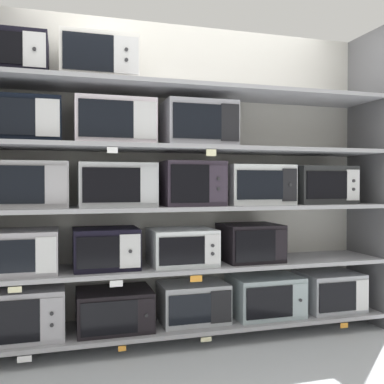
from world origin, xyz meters
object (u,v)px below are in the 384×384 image
(microwave_8, at_px, (250,242))
(microwave_10, at_px, (117,185))
(microwave_7, at_px, (182,247))
(microwave_17, at_px, (13,56))
(microwave_16, at_px, (199,125))
(microwave_6, at_px, (106,248))
(microwave_13, at_px, (321,185))
(microwave_12, at_px, (257,185))
(microwave_14, at_px, (20,120))
(microwave_2, at_px, (193,302))
(microwave_18, at_px, (98,60))
(microwave_1, at_px, (114,309))
(microwave_11, at_px, (191,184))
(microwave_0, at_px, (22,312))
(microwave_4, at_px, (329,291))
(microwave_9, at_px, (24,185))
(microwave_5, at_px, (19,251))
(microwave_3, at_px, (265,295))

(microwave_8, height_order, microwave_10, microwave_10)
(microwave_7, relative_size, microwave_17, 1.04)
(microwave_7, relative_size, microwave_8, 1.07)
(microwave_8, bearing_deg, microwave_16, 179.96)
(microwave_6, bearing_deg, microwave_13, 0.00)
(microwave_12, relative_size, microwave_14, 0.97)
(microwave_2, distance_m, microwave_18, 1.88)
(microwave_14, height_order, microwave_18, microwave_18)
(microwave_12, relative_size, microwave_13, 1.03)
(microwave_7, distance_m, microwave_8, 0.55)
(microwave_1, xyz_separation_m, microwave_10, (0.02, 0.00, 0.88))
(microwave_1, xyz_separation_m, microwave_11, (0.56, -0.00, 0.89))
(microwave_0, bearing_deg, microwave_1, -0.00)
(microwave_10, bearing_deg, microwave_12, 0.01)
(microwave_14, bearing_deg, microwave_7, 0.00)
(microwave_7, xyz_separation_m, microwave_18, (-0.60, -0.00, 1.32))
(microwave_4, relative_size, microwave_16, 0.90)
(microwave_2, height_order, microwave_7, microwave_7)
(microwave_6, height_order, microwave_9, microwave_9)
(microwave_8, xyz_separation_m, microwave_13, (0.62, 0.00, 0.44))
(microwave_10, distance_m, microwave_14, 0.77)
(microwave_6, xyz_separation_m, microwave_9, (-0.54, -0.00, 0.45))
(microwave_9, xyz_separation_m, microwave_18, (0.49, 0.00, 0.87))
(microwave_0, bearing_deg, microwave_8, -0.00)
(microwave_13, bearing_deg, microwave_9, -179.99)
(microwave_4, xyz_separation_m, microwave_17, (-2.41, 0.00, 1.72))
(microwave_1, distance_m, microwave_16, 1.47)
(microwave_10, relative_size, microwave_11, 1.22)
(microwave_0, bearing_deg, microwave_14, 178.66)
(microwave_0, bearing_deg, microwave_17, 179.63)
(microwave_12, distance_m, microwave_16, 0.65)
(microwave_1, bearing_deg, microwave_5, 179.96)
(microwave_3, xyz_separation_m, microwave_8, (-0.13, -0.00, 0.42))
(microwave_17, bearing_deg, microwave_18, -0.02)
(microwave_12, height_order, microwave_16, microwave_16)
(microwave_0, relative_size, microwave_7, 1.17)
(microwave_1, xyz_separation_m, microwave_17, (-0.66, 0.00, 1.73))
(microwave_2, bearing_deg, microwave_7, -179.92)
(microwave_9, bearing_deg, microwave_12, 0.01)
(microwave_0, height_order, microwave_3, microwave_0)
(microwave_7, bearing_deg, microwave_4, 0.00)
(microwave_1, relative_size, microwave_5, 1.03)
(microwave_8, xyz_separation_m, microwave_12, (0.06, 0.00, 0.45))
(microwave_12, height_order, microwave_14, microwave_14)
(microwave_5, xyz_separation_m, microwave_12, (1.73, 0.00, 0.44))
(microwave_3, distance_m, microwave_11, 1.07)
(microwave_8, bearing_deg, microwave_1, 180.00)
(microwave_1, relative_size, microwave_16, 1.00)
(microwave_5, distance_m, microwave_16, 1.54)
(microwave_4, height_order, microwave_10, microwave_10)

